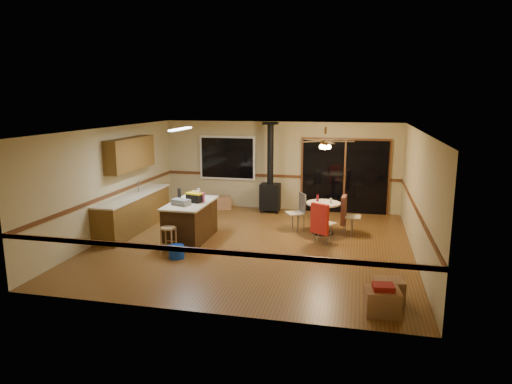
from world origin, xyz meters
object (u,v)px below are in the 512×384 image
(toolbox_grey, at_px, (181,202))
(toolbox_black, at_px, (194,198))
(bar_stool, at_px, (169,240))
(wood_stove, at_px, (270,187))
(box_corner_a, at_px, (382,302))
(box_corner_b, at_px, (388,290))
(blue_bucket, at_px, (177,252))
(chair_left, at_px, (299,207))
(kitchen_island, at_px, (191,221))
(chair_near, at_px, (320,219))
(chair_right, at_px, (345,210))
(dining_table, at_px, (323,213))
(box_under_window, at_px, (223,203))

(toolbox_grey, xyz_separation_m, toolbox_black, (0.20, 0.31, 0.03))
(toolbox_black, xyz_separation_m, bar_stool, (-0.23, -1.00, -0.71))
(wood_stove, bearing_deg, toolbox_grey, -112.72)
(toolbox_grey, height_order, box_corner_a, toolbox_grey)
(box_corner_b, bearing_deg, blue_bucket, 164.42)
(blue_bucket, bearing_deg, wood_stove, 75.19)
(toolbox_grey, relative_size, box_corner_b, 0.89)
(toolbox_black, bearing_deg, wood_stove, 68.37)
(box_corner_a, bearing_deg, blue_bucket, 157.83)
(chair_left, distance_m, box_corner_b, 4.26)
(kitchen_island, height_order, toolbox_black, toolbox_black)
(bar_stool, xyz_separation_m, chair_left, (2.50, 2.32, 0.30))
(chair_left, bearing_deg, toolbox_grey, -146.62)
(bar_stool, distance_m, chair_near, 3.40)
(chair_left, height_order, chair_near, same)
(bar_stool, bearing_deg, wood_stove, 70.49)
(chair_near, height_order, chair_right, same)
(bar_stool, height_order, blue_bucket, bar_stool)
(toolbox_black, distance_m, blue_bucket, 1.54)
(chair_near, xyz_separation_m, box_corner_a, (1.23, -3.24, -0.40))
(wood_stove, bearing_deg, box_corner_b, -61.01)
(dining_table, bearing_deg, wood_stove, 131.92)
(wood_stove, bearing_deg, box_under_window, 178.05)
(dining_table, relative_size, box_under_window, 1.74)
(toolbox_grey, bearing_deg, chair_left, 33.38)
(chair_left, xyz_separation_m, chair_right, (1.12, -0.09, 0.01))
(toolbox_black, height_order, blue_bucket, toolbox_black)
(chair_left, height_order, chair_right, same)
(kitchen_island, bearing_deg, dining_table, 21.60)
(blue_bucket, relative_size, box_corner_a, 0.63)
(chair_right, relative_size, box_corner_b, 1.52)
(chair_near, height_order, box_corner_a, chair_near)
(toolbox_grey, bearing_deg, dining_table, 25.65)
(kitchen_island, distance_m, box_corner_b, 4.98)
(toolbox_black, bearing_deg, toolbox_grey, -122.38)
(chair_near, bearing_deg, wood_stove, 121.72)
(chair_near, bearing_deg, bar_stool, -157.19)
(toolbox_grey, height_order, toolbox_black, toolbox_black)
(toolbox_grey, relative_size, box_under_window, 0.87)
(wood_stove, bearing_deg, blue_bucket, -104.81)
(box_corner_a, bearing_deg, dining_table, 106.83)
(wood_stove, distance_m, blue_bucket, 4.50)
(box_corner_b, bearing_deg, dining_table, 110.60)
(kitchen_island, distance_m, blue_bucket, 1.32)
(kitchen_island, xyz_separation_m, chair_left, (2.37, 1.33, 0.14))
(toolbox_black, relative_size, chair_left, 0.62)
(dining_table, relative_size, box_corner_b, 1.79)
(dining_table, height_order, box_under_window, dining_table)
(toolbox_grey, xyz_separation_m, bar_stool, (-0.03, -0.69, -0.68))
(blue_bucket, distance_m, chair_right, 4.20)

